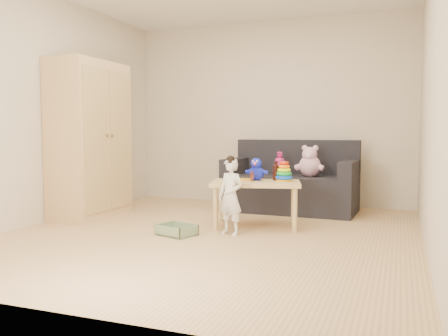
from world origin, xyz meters
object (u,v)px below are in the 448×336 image
at_px(sofa, 290,193).
at_px(play_table, 256,204).
at_px(wardrobe, 90,140).
at_px(toddler, 231,197).

bearing_deg(sofa, play_table, -93.77).
xyz_separation_m(wardrobe, play_table, (2.05, 0.10, -0.68)).
relative_size(wardrobe, toddler, 2.48).
distance_m(wardrobe, play_table, 2.17).
bearing_deg(wardrobe, toddler, -10.91).
xyz_separation_m(play_table, toddler, (-0.12, -0.47, 0.13)).
bearing_deg(play_table, wardrobe, -177.20).
height_order(wardrobe, play_table, wardrobe).
xyz_separation_m(wardrobe, sofa, (2.18, 1.24, -0.70)).
bearing_deg(toddler, sofa, 100.23).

